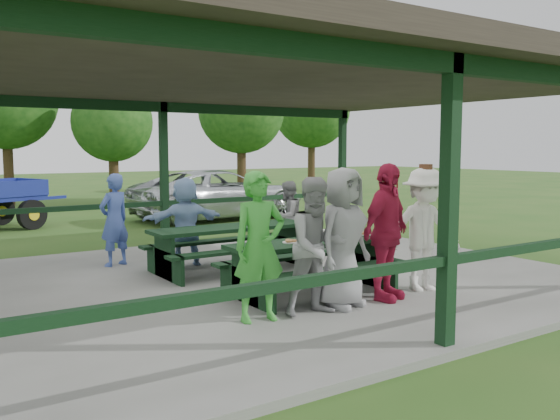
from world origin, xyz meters
TOP-DOWN VIEW (x-y plane):
  - ground at (0.00, 0.00)m, footprint 90.00×90.00m
  - concrete_slab at (0.00, 0.00)m, footprint 10.00×8.00m
  - pavilion_structure at (0.00, 0.00)m, footprint 10.60×8.60m
  - picnic_table_near at (0.13, -1.20)m, footprint 2.44×1.39m
  - picnic_table_far at (-0.04, 0.80)m, footprint 2.77×1.39m
  - table_setting at (0.32, -1.18)m, footprint 2.28×0.45m
  - contestant_green at (-1.18, -1.99)m, footprint 0.70×0.51m
  - contestant_grey_left at (-0.44, -2.15)m, footprint 0.90×0.73m
  - contestant_grey_mid at (0.04, -2.05)m, footprint 1.01×0.80m
  - contestant_red at (0.76, -2.09)m, footprint 1.18×0.79m
  - contestant_white_fedora at (1.59, -1.99)m, footprint 1.28×0.93m
  - spectator_lblue at (-0.53, 1.59)m, footprint 1.47×0.53m
  - spectator_blue at (-1.57, 2.25)m, footprint 0.69×0.57m
  - spectator_grey at (1.68, 1.65)m, footprint 0.85×0.77m
  - pickup_truck at (3.57, 8.18)m, footprint 5.60×2.95m
  - tree_left at (-1.12, 16.15)m, footprint 3.73×3.73m
  - tree_mid at (2.11, 13.80)m, footprint 2.93×2.93m
  - tree_right at (7.02, 12.89)m, footprint 3.44×3.44m
  - tree_far_right at (12.90, 16.15)m, footprint 3.83×3.83m

SIDE VIEW (x-z plane):
  - ground at x=0.00m, z-range 0.00..0.00m
  - concrete_slab at x=0.00m, z-range 0.00..0.10m
  - picnic_table_near at x=0.13m, z-range 0.19..0.94m
  - picnic_table_far at x=-0.04m, z-range 0.20..0.95m
  - pickup_truck at x=3.57m, z-range 0.00..1.50m
  - spectator_grey at x=1.68m, z-range 0.10..1.52m
  - spectator_lblue at x=-0.53m, z-range 0.10..1.66m
  - table_setting at x=0.32m, z-range 0.83..0.93m
  - spectator_blue at x=-1.57m, z-range 0.10..1.72m
  - contestant_grey_left at x=-0.44m, z-range 0.10..1.81m
  - contestant_white_fedora at x=1.59m, z-range 0.08..1.91m
  - contestant_green at x=-1.18m, z-range 0.10..1.89m
  - contestant_grey_mid at x=0.04m, z-range 0.10..1.91m
  - contestant_red at x=0.76m, z-range 0.10..1.96m
  - tree_mid at x=2.11m, z-range 0.80..5.38m
  - pavilion_structure at x=0.00m, z-range 1.55..4.79m
  - tree_right at x=7.02m, z-range 0.95..6.32m
  - tree_left at x=-1.12m, z-range 1.03..6.85m
  - tree_far_right at x=12.90m, z-range 1.06..7.04m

